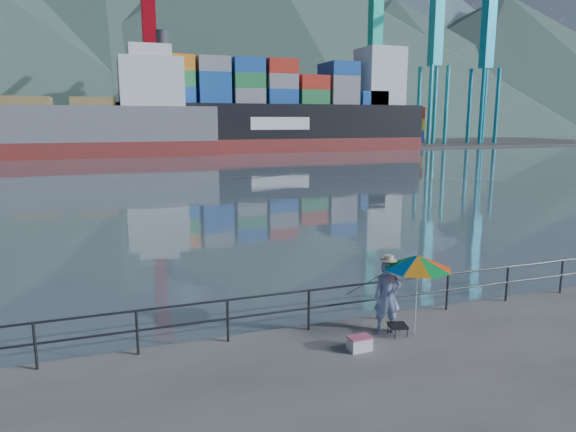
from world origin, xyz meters
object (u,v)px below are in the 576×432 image
object	(u,v)px
beach_umbrella	(418,262)
bulk_carrier	(50,126)
fisherman	(387,297)
container_ship	(281,115)
cooler_bag	(360,344)

from	to	relation	value
beach_umbrella	bulk_carrier	size ratio (longest dim) A/B	0.04
fisherman	beach_umbrella	world-z (taller)	beach_umbrella
fisherman	bulk_carrier	xyz separation A→B (m)	(-13.17, 70.29, 3.27)
beach_umbrella	container_ship	xyz separation A→B (m)	(22.04, 74.15, 4.10)
beach_umbrella	cooler_bag	distance (m)	2.33
container_ship	cooler_bag	bearing A→B (deg)	-107.63
beach_umbrella	bulk_carrier	world-z (taller)	bulk_carrier
cooler_bag	fisherman	bearing A→B (deg)	30.71
bulk_carrier	container_ship	distance (m)	35.95
fisherman	bulk_carrier	distance (m)	71.59
container_ship	bulk_carrier	bearing A→B (deg)	-174.48
beach_umbrella	bulk_carrier	xyz separation A→B (m)	(-13.69, 70.69, 2.35)
cooler_bag	bulk_carrier	size ratio (longest dim) A/B	0.01
fisherman	cooler_bag	bearing A→B (deg)	-128.68
bulk_carrier	cooler_bag	bearing A→B (deg)	-80.35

